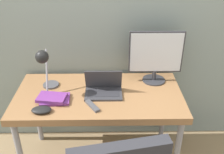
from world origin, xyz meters
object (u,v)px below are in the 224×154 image
at_px(monitor, 156,55).
at_px(desk_lamp, 44,64).
at_px(game_controller, 41,110).
at_px(book_stack, 53,98).
at_px(laptop, 104,89).

bearing_deg(monitor, desk_lamp, -167.85).
bearing_deg(game_controller, book_stack, 66.42).
bearing_deg(laptop, book_stack, -165.35).
bearing_deg(game_controller, laptop, 28.43).
distance_m(laptop, game_controller, 0.54).
bearing_deg(desk_lamp, book_stack, -60.86).
xyz_separation_m(laptop, game_controller, (-0.47, -0.26, -0.02)).
distance_m(laptop, desk_lamp, 0.53).
bearing_deg(laptop, game_controller, -151.57).
bearing_deg(book_stack, monitor, 20.31).
bearing_deg(game_controller, monitor, 26.75).
bearing_deg(laptop, desk_lamp, 178.33).
bearing_deg(desk_lamp, game_controller, -89.59).
distance_m(monitor, game_controller, 1.07).
distance_m(desk_lamp, book_stack, 0.29).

